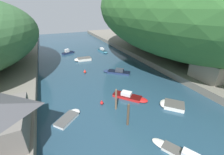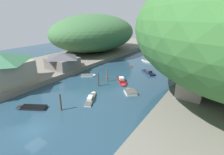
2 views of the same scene
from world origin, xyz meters
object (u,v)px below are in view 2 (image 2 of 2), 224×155
boat_moored_right (91,98)px  person_on_quay (70,65)px  boat_far_upstream (147,61)px  boat_yellow_tender (130,91)px  right_bank_cottage (192,83)px  boat_white_cruiser (176,60)px  boat_open_rowboat (122,81)px  boat_navy_launch (148,72)px  boathouse_shed (62,60)px  channel_buoy_near (107,77)px  boat_far_right_bank (30,107)px  waterfront_building (0,68)px  channel_buoy_far (132,66)px  boat_near_quay (150,55)px  boat_mid_channel (89,75)px

boat_moored_right → person_on_quay: (-15.39, 9.64, 1.97)m
boat_far_upstream → person_on_quay: person_on_quay is taller
boat_yellow_tender → right_bank_cottage: bearing=-31.4°
boat_white_cruiser → boat_open_rowboat: 27.98m
boat_navy_launch → boat_yellow_tender: bearing=-131.9°
boathouse_shed → channel_buoy_near: 13.67m
boat_far_right_bank → boat_yellow_tender: boat_yellow_tender is taller
right_bank_cottage → boat_moored_right: right_bank_cottage is taller
waterfront_building → boathouse_shed: bearing=85.6°
boat_navy_launch → boat_open_rowboat: 10.41m
boat_far_right_bank → boat_navy_launch: size_ratio=0.94×
boat_far_upstream → person_on_quay: 26.70m
right_bank_cottage → channel_buoy_near: bearing=174.3°
person_on_quay → right_bank_cottage: bearing=-95.9°
boat_white_cruiser → boat_yellow_tender: size_ratio=1.43×
right_bank_cottage → boat_navy_launch: (-13.07, 11.83, -3.43)m
waterfront_building → right_bank_cottage: (34.39, 16.16, -1.11)m
boat_white_cruiser → channel_buoy_far: boat_white_cruiser is taller
boathouse_shed → boat_white_cruiser: size_ratio=1.45×
boat_open_rowboat → boat_near_quay: bearing=-122.3°
boat_far_right_bank → boat_moored_right: bearing=-67.3°
boat_yellow_tender → person_on_quay: size_ratio=2.32×
boat_moored_right → boat_far_right_bank: bearing=-155.3°
boat_white_cruiser → channel_buoy_far: size_ratio=6.46×
boat_far_upstream → boat_open_rowboat: 21.78m
right_bank_cottage → boat_navy_launch: right_bank_cottage is taller
boathouse_shed → boat_near_quay: size_ratio=1.84×
boat_moored_right → channel_buoy_near: size_ratio=8.06×
boat_near_quay → boat_navy_launch: size_ratio=0.78×
boat_yellow_tender → boat_far_upstream: (-6.91, 25.95, 0.04)m
boat_far_right_bank → boat_moored_right: (6.53, 8.52, 0.06)m
channel_buoy_near → boat_yellow_tender: bearing=-26.9°
boat_mid_channel → boat_yellow_tender: bearing=34.9°
boat_open_rowboat → person_on_quay: bearing=-36.5°
boat_near_quay → boat_far_upstream: size_ratio=0.96×
boathouse_shed → boat_yellow_tender: bearing=-4.9°
boat_near_quay → boat_white_cruiser: (10.54, -2.43, -0.10)m
boat_far_right_bank → boat_near_quay: 49.42m
waterfront_building → channel_buoy_far: bearing=64.1°
right_bank_cottage → person_on_quay: 31.36m
boat_white_cruiser → channel_buoy_near: bearing=62.9°
boat_mid_channel → person_on_quay: size_ratio=2.35×
person_on_quay → boat_near_quay: bearing=-24.8°
boathouse_shed → channel_buoy_far: 20.76m
boat_white_cruiser → boat_open_rowboat: (-5.70, -27.39, -0.04)m
boathouse_shed → boat_moored_right: (17.26, -8.63, -3.22)m
waterfront_building → channel_buoy_near: (14.20, 18.17, -4.56)m
waterfront_building → boat_far_upstream: size_ratio=2.59×
right_bank_cottage → boat_white_cruiser: 30.86m
boat_yellow_tender → channel_buoy_near: bearing=108.4°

